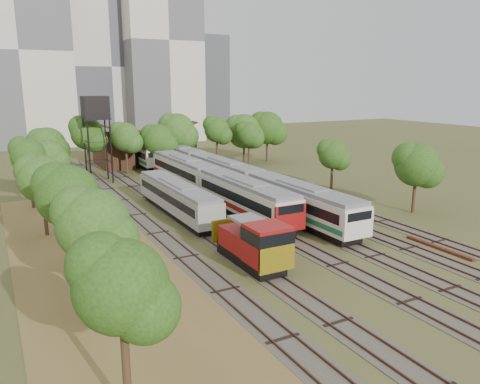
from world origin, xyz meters
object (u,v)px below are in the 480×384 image
railcar_red_set (211,183)px  railcar_green_set (225,175)px  shunter_locomotive (256,244)px  water_tower (95,110)px

railcar_red_set → railcar_green_set: (4.00, 4.21, -0.03)m
railcar_green_set → shunter_locomotive: 27.37m
railcar_red_set → water_tower: size_ratio=2.79×
railcar_red_set → water_tower: bearing=118.1°
shunter_locomotive → water_tower: (-3.62, 39.31, 8.53)m
railcar_green_set → shunter_locomotive: size_ratio=6.43×
railcar_green_set → water_tower: 21.12m
railcar_red_set → railcar_green_set: 5.81m
railcar_red_set → water_tower: water_tower is taller
shunter_locomotive → water_tower: 40.39m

